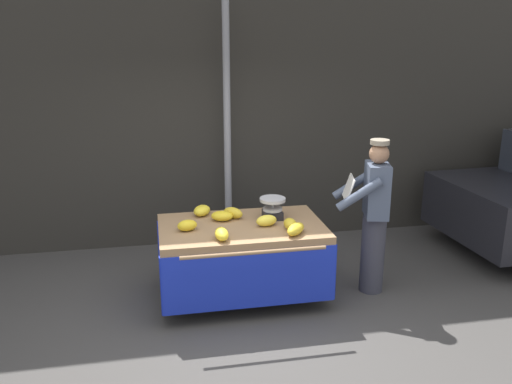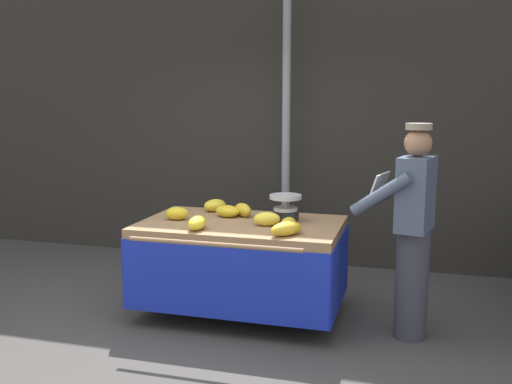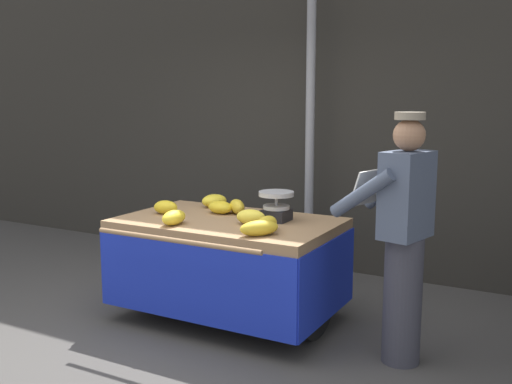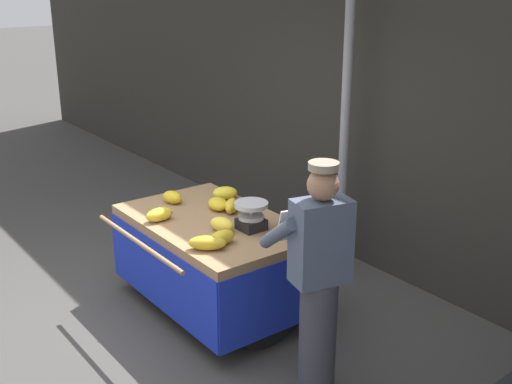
{
  "view_description": "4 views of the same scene",
  "coord_description": "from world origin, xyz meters",
  "px_view_note": "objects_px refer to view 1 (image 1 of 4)",
  "views": [
    {
      "loc": [
        -0.71,
        -4.43,
        2.76
      ],
      "look_at": [
        0.32,
        0.82,
        1.19
      ],
      "focal_mm": 37.57,
      "sensor_mm": 36.0,
      "label": 1
    },
    {
      "loc": [
        1.58,
        -3.81,
        1.9
      ],
      "look_at": [
        0.31,
        0.73,
        1.12
      ],
      "focal_mm": 39.83,
      "sensor_mm": 36.0,
      "label": 2
    },
    {
      "loc": [
        2.59,
        -3.17,
        1.82
      ],
      "look_at": [
        0.48,
        0.67,
        1.11
      ],
      "focal_mm": 41.55,
      "sensor_mm": 36.0,
      "label": 3
    },
    {
      "loc": [
        4.46,
        -2.0,
        2.87
      ],
      "look_at": [
        0.7,
        0.85,
        1.23
      ],
      "focal_mm": 45.3,
      "sensor_mm": 36.0,
      "label": 4
    }
  ],
  "objects_px": {
    "banana_bunch_2": "(296,229)",
    "banana_bunch_3": "(187,225)",
    "banana_bunch_0": "(290,224)",
    "banana_bunch_4": "(267,221)",
    "banana_bunch_5": "(202,211)",
    "street_pole": "(227,131)",
    "weighing_scale": "(273,208)",
    "banana_bunch_6": "(222,234)",
    "vendor_person": "(374,216)",
    "banana_bunch_7": "(233,213)",
    "banana_bunch_1": "(222,216)",
    "banana_cart": "(242,245)"
  },
  "relations": [
    {
      "from": "banana_bunch_2",
      "to": "banana_bunch_3",
      "type": "distance_m",
      "value": 1.1
    },
    {
      "from": "banana_bunch_3",
      "to": "banana_bunch_2",
      "type": "bearing_deg",
      "value": -16.29
    },
    {
      "from": "banana_bunch_0",
      "to": "banana_bunch_4",
      "type": "bearing_deg",
      "value": 145.84
    },
    {
      "from": "banana_bunch_2",
      "to": "banana_bunch_5",
      "type": "height_order",
      "value": "banana_bunch_5"
    },
    {
      "from": "street_pole",
      "to": "banana_bunch_2",
      "type": "relative_size",
      "value": 10.99
    },
    {
      "from": "banana_bunch_2",
      "to": "banana_bunch_5",
      "type": "bearing_deg",
      "value": 138.65
    },
    {
      "from": "weighing_scale",
      "to": "banana_bunch_4",
      "type": "height_order",
      "value": "weighing_scale"
    },
    {
      "from": "banana_bunch_4",
      "to": "banana_bunch_6",
      "type": "distance_m",
      "value": 0.59
    },
    {
      "from": "vendor_person",
      "to": "banana_bunch_0",
      "type": "bearing_deg",
      "value": -172.31
    },
    {
      "from": "street_pole",
      "to": "banana_bunch_0",
      "type": "bearing_deg",
      "value": -76.59
    },
    {
      "from": "banana_bunch_0",
      "to": "banana_bunch_6",
      "type": "distance_m",
      "value": 0.74
    },
    {
      "from": "banana_bunch_4",
      "to": "banana_bunch_6",
      "type": "height_order",
      "value": "banana_bunch_4"
    },
    {
      "from": "banana_bunch_3",
      "to": "banana_bunch_7",
      "type": "distance_m",
      "value": 0.6
    },
    {
      "from": "weighing_scale",
      "to": "banana_bunch_2",
      "type": "distance_m",
      "value": 0.53
    },
    {
      "from": "street_pole",
      "to": "banana_bunch_7",
      "type": "xyz_separation_m",
      "value": [
        -0.12,
        -1.23,
        -0.69
      ]
    },
    {
      "from": "banana_bunch_5",
      "to": "banana_bunch_7",
      "type": "bearing_deg",
      "value": -25.29
    },
    {
      "from": "banana_bunch_3",
      "to": "banana_bunch_6",
      "type": "height_order",
      "value": "banana_bunch_3"
    },
    {
      "from": "banana_bunch_4",
      "to": "banana_bunch_7",
      "type": "bearing_deg",
      "value": 134.57
    },
    {
      "from": "banana_bunch_1",
      "to": "banana_bunch_7",
      "type": "distance_m",
      "value": 0.14
    },
    {
      "from": "banana_bunch_2",
      "to": "vendor_person",
      "type": "distance_m",
      "value": 0.99
    },
    {
      "from": "banana_bunch_4",
      "to": "banana_bunch_7",
      "type": "xyz_separation_m",
      "value": [
        -0.31,
        0.31,
        0.0
      ]
    },
    {
      "from": "banana_bunch_6",
      "to": "vendor_person",
      "type": "relative_size",
      "value": 0.15
    },
    {
      "from": "banana_bunch_3",
      "to": "vendor_person",
      "type": "xyz_separation_m",
      "value": [
        2.0,
        -0.03,
        -0.02
      ]
    },
    {
      "from": "street_pole",
      "to": "banana_cart",
      "type": "xyz_separation_m",
      "value": [
        -0.07,
        -1.46,
        -0.97
      ]
    },
    {
      "from": "banana_bunch_1",
      "to": "banana_bunch_2",
      "type": "distance_m",
      "value": 0.86
    },
    {
      "from": "banana_bunch_1",
      "to": "banana_bunch_6",
      "type": "height_order",
      "value": "banana_bunch_6"
    },
    {
      "from": "weighing_scale",
      "to": "banana_bunch_1",
      "type": "distance_m",
      "value": 0.55
    },
    {
      "from": "banana_bunch_1",
      "to": "banana_bunch_6",
      "type": "distance_m",
      "value": 0.55
    },
    {
      "from": "banana_cart",
      "to": "vendor_person",
      "type": "bearing_deg",
      "value": -3.75
    },
    {
      "from": "banana_bunch_5",
      "to": "banana_bunch_6",
      "type": "relative_size",
      "value": 0.91
    },
    {
      "from": "banana_bunch_1",
      "to": "banana_bunch_0",
      "type": "bearing_deg",
      "value": -31.45
    },
    {
      "from": "banana_cart",
      "to": "banana_bunch_4",
      "type": "distance_m",
      "value": 0.38
    },
    {
      "from": "banana_cart",
      "to": "banana_bunch_2",
      "type": "xyz_separation_m",
      "value": [
        0.49,
        -0.37,
        0.28
      ]
    },
    {
      "from": "banana_bunch_1",
      "to": "banana_bunch_7",
      "type": "bearing_deg",
      "value": 24.4
    },
    {
      "from": "banana_bunch_5",
      "to": "banana_bunch_6",
      "type": "bearing_deg",
      "value": -81.12
    },
    {
      "from": "banana_bunch_0",
      "to": "banana_bunch_6",
      "type": "relative_size",
      "value": 0.88
    },
    {
      "from": "banana_cart",
      "to": "banana_bunch_5",
      "type": "bearing_deg",
      "value": 134.33
    },
    {
      "from": "street_pole",
      "to": "banana_bunch_3",
      "type": "bearing_deg",
      "value": -112.74
    },
    {
      "from": "street_pole",
      "to": "banana_bunch_2",
      "type": "distance_m",
      "value": 2.0
    },
    {
      "from": "banana_cart",
      "to": "banana_bunch_5",
      "type": "distance_m",
      "value": 0.61
    },
    {
      "from": "banana_bunch_6",
      "to": "banana_bunch_0",
      "type": "bearing_deg",
      "value": 11.5
    },
    {
      "from": "banana_bunch_0",
      "to": "banana_bunch_4",
      "type": "height_order",
      "value": "banana_bunch_4"
    },
    {
      "from": "weighing_scale",
      "to": "banana_bunch_6",
      "type": "bearing_deg",
      "value": -140.78
    },
    {
      "from": "banana_bunch_3",
      "to": "banana_bunch_7",
      "type": "xyz_separation_m",
      "value": [
        0.52,
        0.3,
        0.0
      ]
    },
    {
      "from": "banana_bunch_4",
      "to": "vendor_person",
      "type": "bearing_deg",
      "value": -0.85
    },
    {
      "from": "street_pole",
      "to": "vendor_person",
      "type": "height_order",
      "value": "street_pole"
    },
    {
      "from": "banana_bunch_1",
      "to": "banana_bunch_7",
      "type": "height_order",
      "value": "banana_bunch_7"
    },
    {
      "from": "banana_bunch_2",
      "to": "banana_bunch_7",
      "type": "xyz_separation_m",
      "value": [
        -0.54,
        0.61,
        0.01
      ]
    },
    {
      "from": "banana_bunch_5",
      "to": "vendor_person",
      "type": "distance_m",
      "value": 1.87
    },
    {
      "from": "banana_bunch_1",
      "to": "banana_bunch_3",
      "type": "bearing_deg",
      "value": -148.36
    }
  ]
}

